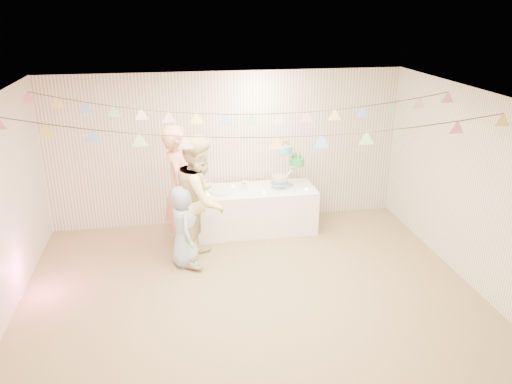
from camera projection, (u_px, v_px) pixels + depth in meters
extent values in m
plane|color=olive|center=(251.00, 295.00, 6.62)|extent=(6.00, 6.00, 0.00)
plane|color=white|center=(251.00, 99.00, 5.68)|extent=(6.00, 6.00, 0.00)
plane|color=white|center=(227.00, 149.00, 8.45)|extent=(6.00, 6.00, 0.00)
plane|color=white|center=(304.00, 326.00, 3.85)|extent=(6.00, 6.00, 0.00)
plane|color=white|center=(473.00, 190.00, 6.63)|extent=(5.00, 5.00, 0.00)
cube|color=white|center=(255.00, 210.00, 8.37)|extent=(1.98, 0.79, 0.74)
cylinder|color=white|center=(221.00, 191.00, 8.09)|extent=(0.37, 0.37, 0.02)
imported|color=tan|center=(180.00, 189.00, 7.54)|extent=(0.53, 0.76, 1.98)
imported|color=beige|center=(201.00, 199.00, 7.23)|extent=(0.97, 1.11, 1.92)
imported|color=#96B5D4|center=(184.00, 226.00, 7.20)|extent=(0.43, 0.62, 1.23)
cylinder|color=#FFD88C|center=(208.00, 194.00, 7.97)|extent=(0.04, 0.04, 0.03)
cylinder|color=#FFD88C|center=(233.00, 186.00, 8.34)|extent=(0.04, 0.04, 0.03)
cylinder|color=#FFD88C|center=(264.00, 192.00, 8.05)|extent=(0.04, 0.04, 0.03)
cylinder|color=#FFD88C|center=(273.00, 182.00, 8.49)|extent=(0.04, 0.04, 0.03)
cylinder|color=#FFD88C|center=(306.00, 189.00, 8.20)|extent=(0.04, 0.04, 0.03)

